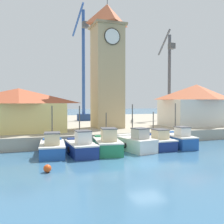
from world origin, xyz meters
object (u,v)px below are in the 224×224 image
object	(u,v)px
fishing_boat_left_inner	(107,144)
fishing_boat_mid_left	(136,143)
fishing_boat_left_outer	(81,147)
port_crane_near	(169,86)
fishing_boat_center	(156,141)
mooring_buoy	(47,169)
clock_tower	(107,64)
fishing_boat_far_left	(52,147)
port_crane_far	(83,76)
fishing_boat_mid_right	(178,139)
warehouse_left	(19,109)
warehouse_right	(196,105)

from	to	relation	value
fishing_boat_left_inner	fishing_boat_mid_left	size ratio (longest dim) A/B	1.09
fishing_boat_left_outer	port_crane_near	size ratio (longest dim) A/B	0.27
fishing_boat_mid_left	fishing_boat_left_inner	bearing A→B (deg)	-178.33
fishing_boat_center	mooring_buoy	bearing A→B (deg)	-153.77
fishing_boat_left_outer	fishing_boat_mid_left	bearing A→B (deg)	3.13
clock_tower	mooring_buoy	distance (m)	19.59
mooring_buoy	fishing_boat_center	bearing A→B (deg)	26.23
fishing_boat_far_left	mooring_buoy	distance (m)	5.61
port_crane_far	port_crane_near	bearing A→B (deg)	-11.61
fishing_boat_mid_right	clock_tower	world-z (taller)	clock_tower
mooring_buoy	warehouse_left	bearing A→B (deg)	96.70
warehouse_left	port_crane_far	distance (m)	19.07
warehouse_left	mooring_buoy	distance (m)	14.44
clock_tower	warehouse_left	bearing A→B (deg)	-176.36
fishing_boat_left_outer	fishing_boat_center	world-z (taller)	fishing_boat_left_outer
fishing_boat_left_inner	port_crane_far	xyz separation A→B (m)	(3.57, 23.65, 8.41)
warehouse_left	mooring_buoy	xyz separation A→B (m)	(1.63, -13.90, -3.52)
fishing_boat_mid_left	warehouse_left	xyz separation A→B (m)	(-10.33, 8.98, 3.00)
fishing_boat_left_inner	clock_tower	size ratio (longest dim) A/B	0.29
fishing_boat_left_inner	port_crane_near	bearing A→B (deg)	46.68
warehouse_right	mooring_buoy	bearing A→B (deg)	-148.85
fishing_boat_left_outer	fishing_boat_mid_right	xyz separation A→B (m)	(10.35, 0.75, 0.02)
warehouse_right	port_crane_near	bearing A→B (deg)	76.10
fishing_boat_left_inner	fishing_boat_mid_right	world-z (taller)	fishing_boat_mid_right
fishing_boat_mid_left	clock_tower	distance (m)	13.07
fishing_boat_left_outer	fishing_boat_left_inner	bearing A→B (deg)	4.83
fishing_boat_left_inner	fishing_boat_mid_left	bearing A→B (deg)	1.67
fishing_boat_left_inner	fishing_boat_mid_left	xyz separation A→B (m)	(2.87, 0.08, -0.01)
fishing_boat_center	fishing_boat_mid_left	bearing A→B (deg)	-166.39
clock_tower	fishing_boat_left_outer	bearing A→B (deg)	-120.31
port_crane_near	warehouse_left	bearing A→B (deg)	-156.96
port_crane_far	fishing_boat_left_inner	bearing A→B (deg)	-98.58
fishing_boat_left_outer	mooring_buoy	size ratio (longest dim) A/B	8.61
port_crane_far	mooring_buoy	xyz separation A→B (m)	(-9.39, -28.49, -8.94)
fishing_boat_left_inner	warehouse_left	distance (m)	12.11
fishing_boat_far_left	fishing_boat_left_inner	distance (m)	4.86
fishing_boat_mid_right	warehouse_left	xyz separation A→B (m)	(-15.34, 8.53, 3.01)
fishing_boat_mid_right	warehouse_left	distance (m)	17.81
fishing_boat_left_outer	clock_tower	distance (m)	14.51
fishing_boat_center	fishing_boat_left_inner	bearing A→B (deg)	-172.63
fishing_boat_mid_right	clock_tower	bearing A→B (deg)	116.17
port_crane_near	fishing_boat_left_inner	bearing A→B (deg)	-133.32
fishing_boat_left_outer	port_crane_far	world-z (taller)	port_crane_far
fishing_boat_left_outer	warehouse_right	xyz separation A→B (m)	(18.78, 8.75, 3.51)
fishing_boat_mid_right	fishing_boat_center	bearing A→B (deg)	176.21
fishing_boat_mid_right	warehouse_left	size ratio (longest dim) A/B	0.49
fishing_boat_far_left	warehouse_left	xyz separation A→B (m)	(-2.64, 8.40, 3.08)
warehouse_left	fishing_boat_mid_left	bearing A→B (deg)	-41.01
fishing_boat_far_left	port_crane_far	distance (m)	25.90
fishing_boat_center	warehouse_right	xyz separation A→B (m)	(10.90, 7.84, 3.58)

